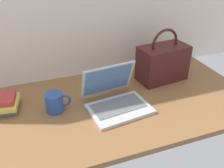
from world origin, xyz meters
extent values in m
cube|color=brown|center=(0.00, 0.00, 0.01)|extent=(1.60, 0.76, 0.03)
cube|color=#B2B5BA|center=(0.03, -0.08, 0.04)|extent=(0.33, 0.25, 0.02)
cube|color=slate|center=(0.03, -0.06, 0.05)|extent=(0.28, 0.17, 0.00)
cube|color=#B2B5BA|center=(0.01, 0.06, 0.14)|extent=(0.31, 0.11, 0.19)
cube|color=#4C72A5|center=(0.01, 0.06, 0.14)|extent=(0.28, 0.09, 0.17)
cylinder|color=#26478C|center=(-0.29, 0.03, 0.08)|extent=(0.09, 0.09, 0.10)
torus|color=#26478C|center=(-0.23, 0.03, 0.08)|extent=(0.07, 0.01, 0.07)
cylinder|color=brown|center=(-0.29, 0.03, 0.13)|extent=(0.08, 0.08, 0.00)
cube|color=black|center=(0.10, 0.23, 0.04)|extent=(0.10, 0.17, 0.02)
cube|color=slate|center=(0.10, 0.23, 0.05)|extent=(0.07, 0.12, 0.00)
cube|color=#3F1919|center=(0.40, 0.15, 0.14)|extent=(0.32, 0.19, 0.22)
torus|color=#3F1919|center=(0.40, 0.15, 0.27)|extent=(0.18, 0.04, 0.18)
cube|color=#595960|center=(-0.55, 0.13, 0.04)|extent=(0.16, 0.15, 0.03)
cube|color=#D8BF4C|center=(-0.55, 0.13, 0.07)|extent=(0.20, 0.18, 0.02)
camera|label=1|loc=(-0.36, -1.03, 0.79)|focal=39.15mm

